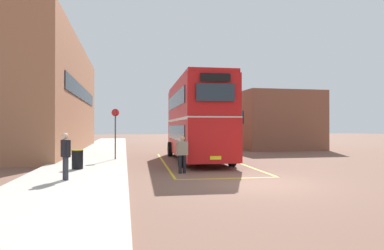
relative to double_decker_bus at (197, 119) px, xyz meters
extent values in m
plane|color=brown|center=(0.37, 6.01, -2.51)|extent=(135.60, 135.60, 0.00)
cube|color=#B2ADA3|center=(-6.13, 8.41, -2.44)|extent=(4.00, 57.60, 0.14)
cube|color=#9E6647|center=(-11.14, 9.60, 1.88)|extent=(6.83, 22.46, 8.78)
cube|color=#19232D|center=(-7.70, 9.60, 2.32)|extent=(0.06, 17.07, 1.10)
cube|color=brown|center=(9.35, 14.06, 0.08)|extent=(6.96, 16.45, 5.19)
cube|color=#19232D|center=(5.84, 14.06, 0.34)|extent=(0.06, 12.50, 1.10)
cylinder|color=black|center=(-1.18, 3.19, -2.01)|extent=(0.32, 1.01, 1.00)
cylinder|color=black|center=(1.44, 3.08, -2.01)|extent=(0.32, 1.01, 1.00)
cylinder|color=black|center=(-1.44, -3.08, -2.01)|extent=(0.32, 1.01, 1.00)
cylinder|color=black|center=(1.18, -3.19, -2.01)|extent=(0.32, 1.01, 1.00)
cube|color=#B71414|center=(0.00, 0.00, -1.11)|extent=(2.97, 10.22, 2.10)
cube|color=#B71414|center=(0.00, 0.00, 0.99)|extent=(2.97, 10.02, 2.10)
cube|color=#B71414|center=(0.00, 0.00, 2.14)|extent=(2.86, 9.91, 0.20)
cube|color=silver|center=(0.00, 0.00, -0.06)|extent=(3.00, 10.12, 0.14)
cube|color=#232D38|center=(-1.29, 0.06, -0.81)|extent=(0.39, 8.29, 0.84)
cube|color=#232D38|center=(-1.29, 0.06, 1.09)|extent=(0.39, 8.29, 0.84)
cube|color=#232D38|center=(1.29, -0.06, -0.81)|extent=(0.39, 8.29, 0.84)
cube|color=#232D38|center=(1.29, -0.06, 1.09)|extent=(0.39, 8.29, 0.84)
cube|color=#232D38|center=(-0.22, -5.08, 1.09)|extent=(1.78, 0.12, 0.80)
cube|color=black|center=(-0.22, -5.08, 1.77)|extent=(1.40, 0.10, 0.36)
cube|color=#232D38|center=(0.22, 5.08, -0.71)|extent=(2.03, 0.13, 1.00)
cube|color=yellow|center=(-0.22, -5.08, -1.88)|extent=(0.52, 0.05, 0.16)
cylinder|color=black|center=(2.96, 19.32, -2.05)|extent=(0.34, 0.94, 0.92)
cylinder|color=black|center=(5.46, 19.08, -2.05)|extent=(0.34, 0.94, 0.92)
cylinder|color=black|center=(2.50, 14.35, -2.05)|extent=(0.34, 0.94, 0.92)
cylinder|color=black|center=(5.00, 14.12, -2.05)|extent=(0.34, 0.94, 0.92)
cube|color=silver|center=(3.98, 16.72, -0.91)|extent=(3.19, 8.50, 2.60)
cube|color=silver|center=(3.98, 16.72, 0.45)|extent=(3.02, 8.16, 0.12)
cube|color=#232D38|center=(2.75, 16.83, -0.56)|extent=(0.65, 6.62, 0.96)
cube|color=#232D38|center=(5.21, 16.60, -0.56)|extent=(0.65, 6.62, 0.96)
cube|color=#232D38|center=(4.37, 20.88, -0.61)|extent=(1.94, 0.22, 1.10)
cylinder|color=black|center=(-1.68, -5.25, -2.12)|extent=(0.14, 0.14, 0.80)
cylinder|color=black|center=(-1.88, -5.32, -2.12)|extent=(0.14, 0.14, 0.80)
cube|color=gray|center=(-1.78, -5.28, -1.42)|extent=(0.51, 0.35, 0.60)
cylinder|color=gray|center=(-1.56, -5.22, -1.39)|extent=(0.09, 0.09, 0.57)
cylinder|color=gray|center=(-2.00, -5.35, -1.39)|extent=(0.09, 0.09, 0.57)
sphere|color=tan|center=(-1.78, -5.30, -0.98)|extent=(0.22, 0.22, 0.22)
cylinder|color=#2D2D38|center=(-6.27, -7.21, -1.97)|extent=(0.14, 0.14, 0.81)
cylinder|color=#2D2D38|center=(-6.36, -7.02, -1.97)|extent=(0.14, 0.14, 0.81)
cube|color=black|center=(-6.31, -7.12, -1.25)|extent=(0.40, 0.52, 0.61)
cylinder|color=black|center=(-6.21, -7.33, -1.22)|extent=(0.09, 0.09, 0.58)
cylinder|color=black|center=(-6.41, -6.90, -1.22)|extent=(0.09, 0.09, 0.58)
sphere|color=beige|center=(-6.33, -7.12, -0.81)|extent=(0.22, 0.22, 0.22)
cylinder|color=black|center=(-6.33, -3.96, -1.96)|extent=(0.49, 0.49, 0.83)
cylinder|color=olive|center=(-6.33, -3.96, -1.53)|extent=(0.52, 0.52, 0.04)
cylinder|color=#4C4C51|center=(-4.79, 0.41, -0.92)|extent=(0.08, 0.08, 2.91)
cylinder|color=red|center=(-4.79, 0.41, 0.36)|extent=(0.44, 0.08, 0.44)
cube|color=gold|center=(-2.07, -0.92, -2.51)|extent=(0.64, 12.11, 0.01)
cube|color=gold|center=(2.07, -1.10, -2.51)|extent=(0.64, 12.11, 0.01)
cube|color=gold|center=(-0.26, -7.07, -2.51)|extent=(4.26, 0.30, 0.01)
camera|label=1|loc=(-4.25, -19.66, -0.49)|focal=31.27mm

